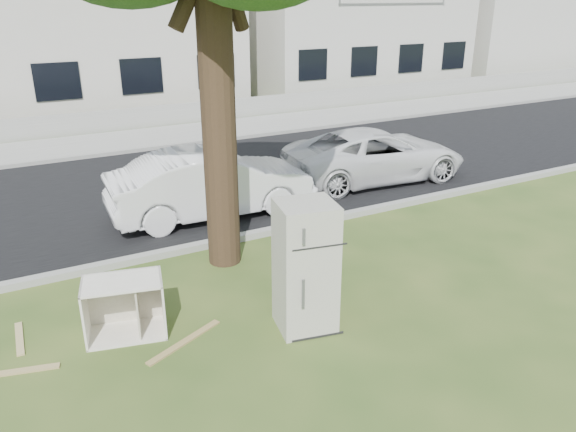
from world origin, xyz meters
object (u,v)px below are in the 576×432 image
car_center (212,183)px  cabinet (125,307)px  fridge (306,267)px  car_right (376,155)px

car_center → cabinet: bearing=146.4°
fridge → car_right: (4.78, 4.87, -0.28)m
car_right → cabinet: bearing=124.2°
cabinet → fridge: bearing=-10.5°
car_center → car_right: (4.38, 0.37, -0.06)m
car_right → car_center: bearing=99.8°
cabinet → car_center: 4.40m
fridge → cabinet: size_ratio=1.76×
cabinet → car_right: 8.00m
fridge → car_center: bearing=96.0°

